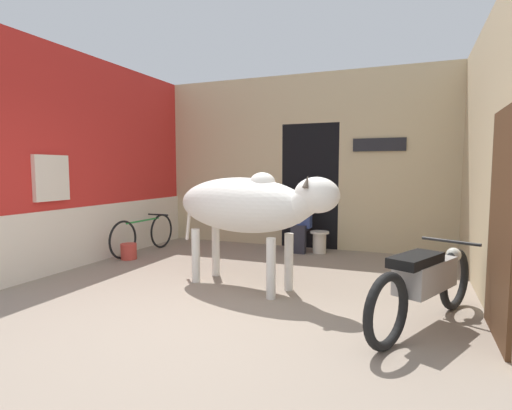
% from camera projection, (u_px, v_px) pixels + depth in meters
% --- Properties ---
extents(ground_plane, '(30.00, 30.00, 0.00)m').
position_uv_depth(ground_plane, '(187.00, 324.00, 3.85)').
color(ground_plane, gray).
extents(wall_left_shopfront, '(0.25, 4.12, 3.26)m').
position_uv_depth(wall_left_shopfront, '(103.00, 164.00, 6.64)').
color(wall_left_shopfront, red).
rests_on(wall_left_shopfront, ground_plane).
extents(wall_back_with_doorway, '(5.48, 0.93, 3.26)m').
position_uv_depth(wall_back_with_doorway, '(307.00, 171.00, 7.75)').
color(wall_back_with_doorway, '#C6B289').
rests_on(wall_back_with_doorway, ground_plane).
extents(wall_right_with_door, '(0.22, 4.12, 3.26)m').
position_uv_depth(wall_right_with_door, '(493.00, 159.00, 4.54)').
color(wall_right_with_door, '#C6B289').
rests_on(wall_right_with_door, ground_plane).
extents(cow, '(2.35, 1.17, 1.45)m').
position_uv_depth(cow, '(247.00, 205.00, 4.96)').
color(cow, silver).
rests_on(cow, ground_plane).
extents(motorcycle_near, '(0.99, 1.90, 0.77)m').
position_uv_depth(motorcycle_near, '(425.00, 281.00, 3.74)').
color(motorcycle_near, black).
rests_on(motorcycle_near, ground_plane).
extents(bicycle, '(0.44, 1.69, 0.66)m').
position_uv_depth(bicycle, '(144.00, 234.00, 7.10)').
color(bicycle, black).
rests_on(bicycle, ground_plane).
extents(shopkeeper_seated, '(0.37, 0.34, 1.23)m').
position_uv_depth(shopkeeper_seated, '(300.00, 216.00, 7.15)').
color(shopkeeper_seated, '#282833').
rests_on(shopkeeper_seated, ground_plane).
extents(plastic_stool, '(0.34, 0.34, 0.39)m').
position_uv_depth(plastic_stool, '(319.00, 241.00, 7.09)').
color(plastic_stool, beige).
rests_on(plastic_stool, ground_plane).
extents(bucket, '(0.26, 0.26, 0.26)m').
position_uv_depth(bucket, '(129.00, 251.00, 6.62)').
color(bucket, '#C63D33').
rests_on(bucket, ground_plane).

